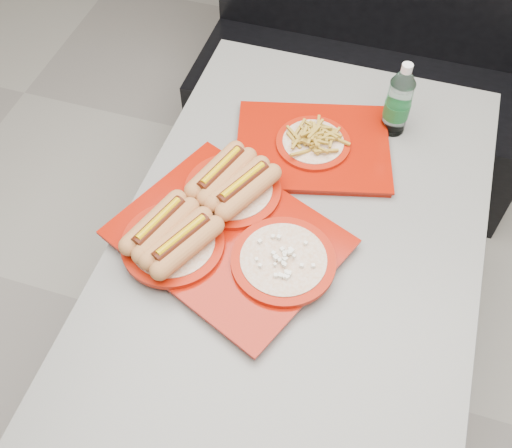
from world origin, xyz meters
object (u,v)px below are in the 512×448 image
(tray_near, at_px, (223,227))
(tray_far, at_px, (313,144))
(diner_table, at_px, (295,272))
(booth_bench, at_px, (364,74))
(water_bottle, at_px, (398,103))

(tray_near, bearing_deg, tray_far, 68.22)
(diner_table, xyz_separation_m, tray_near, (-0.18, -0.05, 0.21))
(tray_near, relative_size, tray_far, 1.29)
(diner_table, distance_m, booth_bench, 1.11)
(booth_bench, distance_m, tray_far, 0.88)
(diner_table, distance_m, tray_far, 0.36)
(booth_bench, xyz_separation_m, water_bottle, (0.16, -0.64, 0.45))
(tray_near, bearing_deg, diner_table, 16.28)
(tray_near, distance_m, tray_far, 0.38)
(diner_table, xyz_separation_m, tray_far, (-0.04, 0.30, 0.19))
(booth_bench, bearing_deg, water_bottle, -76.15)
(diner_table, distance_m, water_bottle, 0.55)
(diner_table, relative_size, water_bottle, 6.17)
(diner_table, relative_size, booth_bench, 1.05)
(tray_near, distance_m, water_bottle, 0.61)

